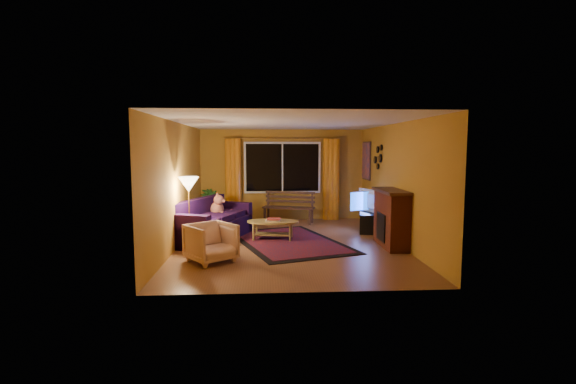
{
  "coord_description": "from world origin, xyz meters",
  "views": [
    {
      "loc": [
        -0.52,
        -8.56,
        1.98
      ],
      "look_at": [
        0.0,
        0.3,
        1.05
      ],
      "focal_mm": 26.0,
      "sensor_mm": 36.0,
      "label": 1
    }
  ],
  "objects": [
    {
      "name": "window",
      "position": [
        0.0,
        2.94,
        1.45
      ],
      "size": [
        2.0,
        0.02,
        1.3
      ],
      "primitive_type": "cube",
      "color": "black",
      "rests_on": "wall_back"
    },
    {
      "name": "potted_plant",
      "position": [
        -2.0,
        2.75,
        0.44
      ],
      "size": [
        0.64,
        0.64,
        0.88
      ],
      "primitive_type": "imported",
      "rotation": [
        0.0,
        0.0,
        0.38
      ],
      "color": "#235B1E",
      "rests_on": "ground"
    },
    {
      "name": "wall_left",
      "position": [
        -2.26,
        0.0,
        1.25
      ],
      "size": [
        0.02,
        6.0,
        2.5
      ],
      "primitive_type": "cube",
      "color": "#B98329",
      "rests_on": "ground"
    },
    {
      "name": "mirror_cluster",
      "position": [
        2.21,
        1.3,
        1.8
      ],
      "size": [
        0.06,
        0.6,
        0.56
      ],
      "primitive_type": null,
      "color": "black",
      "rests_on": "wall_right"
    },
    {
      "name": "curtain_rod",
      "position": [
        0.0,
        2.9,
        2.25
      ],
      "size": [
        3.2,
        0.03,
        0.03
      ],
      "primitive_type": "cylinder",
      "rotation": [
        0.0,
        1.57,
        0.0
      ],
      "color": "#BF8C3F",
      "rests_on": "wall_back"
    },
    {
      "name": "rug",
      "position": [
        -0.0,
        0.13,
        0.01
      ],
      "size": [
        2.82,
        3.52,
        0.02
      ],
      "primitive_type": "cube",
      "rotation": [
        0.0,
        0.0,
        0.33
      ],
      "color": "maroon",
      "rests_on": "ground"
    },
    {
      "name": "armchair",
      "position": [
        -1.44,
        -1.34,
        0.37
      ],
      "size": [
        0.99,
        0.98,
        0.75
      ],
      "primitive_type": "imported",
      "rotation": [
        0.0,
        0.0,
        0.66
      ],
      "color": "beige",
      "rests_on": "ground"
    },
    {
      "name": "television",
      "position": [
        1.98,
        1.24,
        0.72
      ],
      "size": [
        0.48,
        0.92,
        0.55
      ],
      "primitive_type": "imported",
      "rotation": [
        0.0,
        0.0,
        1.97
      ],
      "color": "black",
      "rests_on": "tv_console"
    },
    {
      "name": "coffee_table",
      "position": [
        -0.33,
        0.39,
        0.21
      ],
      "size": [
        1.29,
        1.29,
        0.41
      ],
      "primitive_type": "cylinder",
      "rotation": [
        0.0,
        0.0,
        -0.15
      ],
      "color": "olive",
      "rests_on": "ground"
    },
    {
      "name": "floor_lamp",
      "position": [
        -1.99,
        -0.31,
        0.71
      ],
      "size": [
        0.29,
        0.29,
        1.42
      ],
      "primitive_type": "cylinder",
      "rotation": [
        0.0,
        0.0,
        0.26
      ],
      "color": "#BF8C3F",
      "rests_on": "ground"
    },
    {
      "name": "wall_back",
      "position": [
        0.0,
        3.01,
        1.25
      ],
      "size": [
        4.5,
        0.02,
        2.5
      ],
      "primitive_type": "cube",
      "color": "#B98329",
      "rests_on": "ground"
    },
    {
      "name": "fireplace",
      "position": [
        2.05,
        -0.4,
        0.55
      ],
      "size": [
        0.4,
        1.2,
        1.1
      ],
      "primitive_type": "cube",
      "color": "maroon",
      "rests_on": "ground"
    },
    {
      "name": "floor",
      "position": [
        0.0,
        0.0,
        -0.01
      ],
      "size": [
        4.5,
        6.0,
        0.02
      ],
      "primitive_type": "cube",
      "color": "brown",
      "rests_on": "ground"
    },
    {
      "name": "dog",
      "position": [
        -1.58,
        0.92,
        0.7
      ],
      "size": [
        0.45,
        0.55,
        0.53
      ],
      "primitive_type": null,
      "rotation": [
        0.0,
        0.0,
        0.21
      ],
      "color": "#A35A48",
      "rests_on": "sofa"
    },
    {
      "name": "curtain_right",
      "position": [
        1.35,
        2.88,
        1.12
      ],
      "size": [
        0.36,
        0.36,
        2.24
      ],
      "primitive_type": "cylinder",
      "color": "orange",
      "rests_on": "ground"
    },
    {
      "name": "ceiling",
      "position": [
        0.0,
        0.0,
        2.51
      ],
      "size": [
        4.5,
        6.0,
        0.02
      ],
      "primitive_type": "cube",
      "color": "white",
      "rests_on": "ground"
    },
    {
      "name": "wall_right",
      "position": [
        2.26,
        0.0,
        1.25
      ],
      "size": [
        0.02,
        6.0,
        2.5
      ],
      "primitive_type": "cube",
      "color": "#B98329",
      "rests_on": "ground"
    },
    {
      "name": "bench",
      "position": [
        0.13,
        2.41,
        0.2
      ],
      "size": [
        1.42,
        0.81,
        0.41
      ],
      "primitive_type": "cube",
      "rotation": [
        0.0,
        0.0,
        -0.32
      ],
      "color": "#331E17",
      "rests_on": "ground"
    },
    {
      "name": "painting",
      "position": [
        2.22,
        2.45,
        1.65
      ],
      "size": [
        0.04,
        0.76,
        0.96
      ],
      "primitive_type": "cube",
      "color": "#E55824",
      "rests_on": "wall_right"
    },
    {
      "name": "curtain_left",
      "position": [
        -1.35,
        2.88,
        1.12
      ],
      "size": [
        0.36,
        0.36,
        2.24
      ],
      "primitive_type": "cylinder",
      "color": "orange",
      "rests_on": "ground"
    },
    {
      "name": "sofa",
      "position": [
        -1.63,
        0.43,
        0.44
      ],
      "size": [
        1.68,
        2.37,
        0.88
      ],
      "primitive_type": "cube",
      "rotation": [
        0.0,
        0.0,
        -0.38
      ],
      "color": "black",
      "rests_on": "ground"
    },
    {
      "name": "tv_console",
      "position": [
        1.98,
        1.24,
        0.23
      ],
      "size": [
        0.6,
        1.14,
        0.45
      ],
      "primitive_type": "cube",
      "rotation": [
        0.0,
        0.0,
        -0.23
      ],
      "color": "black",
      "rests_on": "ground"
    }
  ]
}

